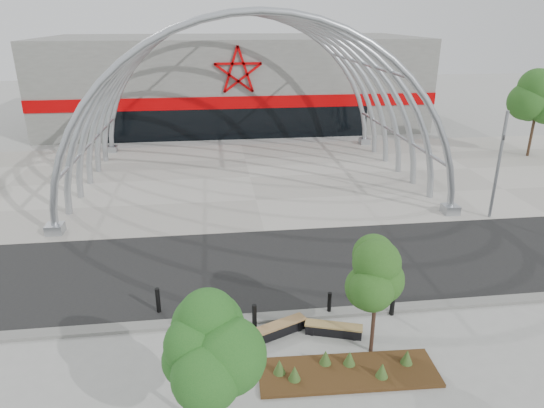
{
  "coord_description": "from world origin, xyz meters",
  "views": [
    {
      "loc": [
        -2.31,
        -14.34,
        9.81
      ],
      "look_at": [
        0.0,
        4.0,
        2.6
      ],
      "focal_mm": 32.0,
      "sensor_mm": 36.0,
      "label": 1
    }
  ],
  "objects_px": {
    "street_tree_0": "(209,336)",
    "bench_0": "(278,330)",
    "bollard_2": "(254,318)",
    "signal_pole": "(499,164)",
    "bench_1": "(333,330)",
    "street_tree_1": "(377,279)"
  },
  "relations": [
    {
      "from": "signal_pole",
      "to": "bollard_2",
      "type": "xyz_separation_m",
      "value": [
        -13.0,
        -8.09,
        -2.42
      ]
    },
    {
      "from": "bench_1",
      "to": "bollard_2",
      "type": "distance_m",
      "value": 2.63
    },
    {
      "from": "bench_1",
      "to": "street_tree_1",
      "type": "bearing_deg",
      "value": -44.73
    },
    {
      "from": "bench_0",
      "to": "bollard_2",
      "type": "xyz_separation_m",
      "value": [
        -0.74,
        0.38,
        0.28
      ]
    },
    {
      "from": "bench_0",
      "to": "street_tree_0",
      "type": "bearing_deg",
      "value": -118.47
    },
    {
      "from": "bench_1",
      "to": "bench_0",
      "type": "bearing_deg",
      "value": 173.14
    },
    {
      "from": "bench_0",
      "to": "bench_1",
      "type": "xyz_separation_m",
      "value": [
        1.81,
        -0.22,
        -0.01
      ]
    },
    {
      "from": "street_tree_1",
      "to": "street_tree_0",
      "type": "bearing_deg",
      "value": -150.79
    },
    {
      "from": "street_tree_0",
      "to": "bollard_2",
      "type": "bearing_deg",
      "value": 72.08
    },
    {
      "from": "bollard_2",
      "to": "street_tree_0",
      "type": "bearing_deg",
      "value": -107.92
    },
    {
      "from": "bench_0",
      "to": "bench_1",
      "type": "bearing_deg",
      "value": -6.86
    },
    {
      "from": "street_tree_0",
      "to": "signal_pole",
      "type": "bearing_deg",
      "value": 40.71
    },
    {
      "from": "street_tree_1",
      "to": "bench_0",
      "type": "relative_size",
      "value": 1.78
    },
    {
      "from": "bench_0",
      "to": "bollard_2",
      "type": "relative_size",
      "value": 2.1
    },
    {
      "from": "signal_pole",
      "to": "bench_1",
      "type": "bearing_deg",
      "value": -140.29
    },
    {
      "from": "signal_pole",
      "to": "bench_0",
      "type": "height_order",
      "value": "signal_pole"
    },
    {
      "from": "street_tree_0",
      "to": "bench_0",
      "type": "height_order",
      "value": "street_tree_0"
    },
    {
      "from": "street_tree_0",
      "to": "bollard_2",
      "type": "xyz_separation_m",
      "value": [
        1.39,
        4.29,
        -2.57
      ]
    },
    {
      "from": "bollard_2",
      "to": "signal_pole",
      "type": "bearing_deg",
      "value": 31.89
    },
    {
      "from": "street_tree_0",
      "to": "bench_0",
      "type": "distance_m",
      "value": 5.28
    },
    {
      "from": "signal_pole",
      "to": "bench_1",
      "type": "xyz_separation_m",
      "value": [
        -10.46,
        -8.68,
        -2.71
      ]
    },
    {
      "from": "signal_pole",
      "to": "bench_0",
      "type": "distance_m",
      "value": 15.15
    }
  ]
}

